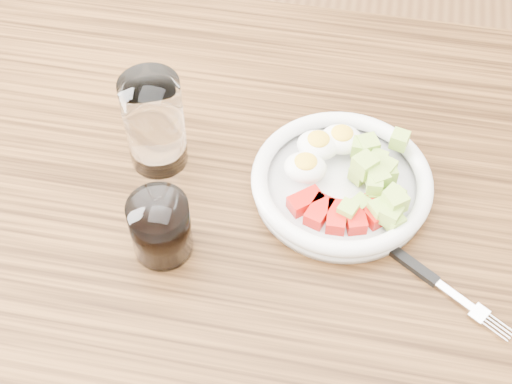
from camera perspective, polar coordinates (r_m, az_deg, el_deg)
dining_table at (r=1.04m, az=0.44°, el=-4.90°), size 1.50×0.90×0.77m
bowl at (r=0.97m, az=6.93°, el=0.95°), size 0.25×0.25×0.07m
fork at (r=0.93m, az=13.21°, el=-6.28°), size 0.18×0.13×0.01m
water_glass at (r=0.98m, az=-8.13°, el=5.49°), size 0.08×0.08×0.14m
coffee_glass at (r=0.90m, az=-7.64°, el=-2.84°), size 0.08×0.08×0.09m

